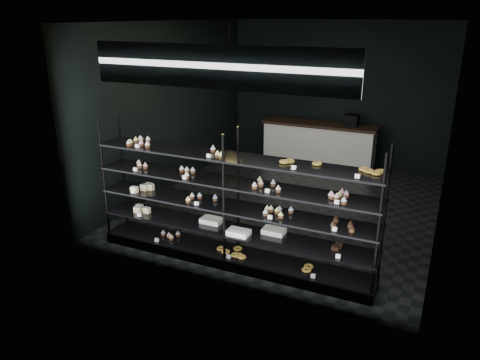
{
  "coord_description": "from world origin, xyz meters",
  "views": [
    {
      "loc": [
        2.51,
        -7.69,
        3.32
      ],
      "look_at": [
        -0.17,
        -1.9,
        1.04
      ],
      "focal_mm": 35.0,
      "sensor_mm": 36.0,
      "label": 1
    }
  ],
  "objects": [
    {
      "name": "room",
      "position": [
        0.0,
        0.0,
        1.6
      ],
      "size": [
        5.01,
        6.01,
        3.2
      ],
      "color": "black",
      "rests_on": "ground"
    },
    {
      "name": "display_shelf",
      "position": [
        -0.07,
        -2.45,
        0.63
      ],
      "size": [
        4.0,
        0.5,
        1.91
      ],
      "color": "black",
      "rests_on": "room"
    },
    {
      "name": "signage",
      "position": [
        0.0,
        -2.93,
        2.75
      ],
      "size": [
        3.3,
        0.05,
        0.5
      ],
      "color": "#0D1E43",
      "rests_on": "room"
    },
    {
      "name": "pendant_lamp",
      "position": [
        -0.77,
        -1.0,
        2.45
      ],
      "size": [
        0.35,
        0.35,
        0.91
      ],
      "color": "black",
      "rests_on": "room"
    },
    {
      "name": "service_counter",
      "position": [
        -0.2,
        2.5,
        0.5
      ],
      "size": [
        2.59,
        0.65,
        1.23
      ],
      "color": "silver",
      "rests_on": "room"
    }
  ]
}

